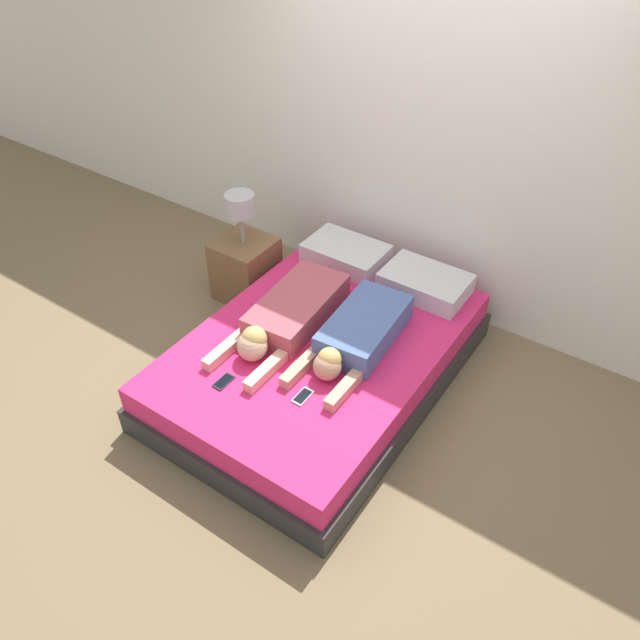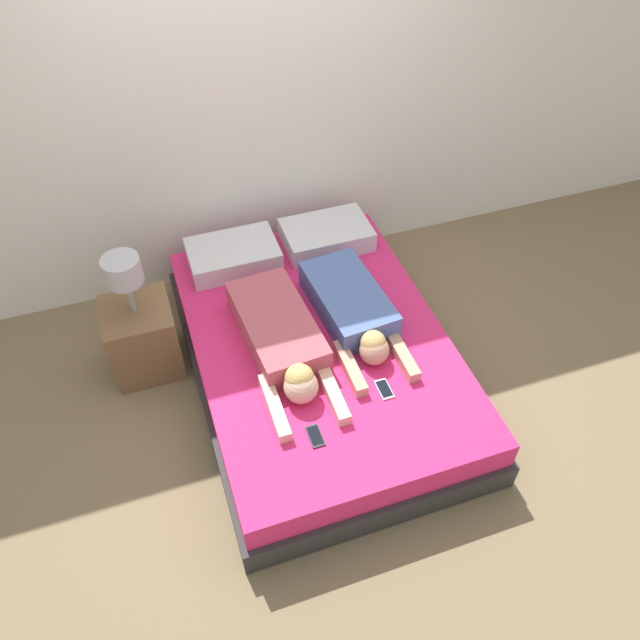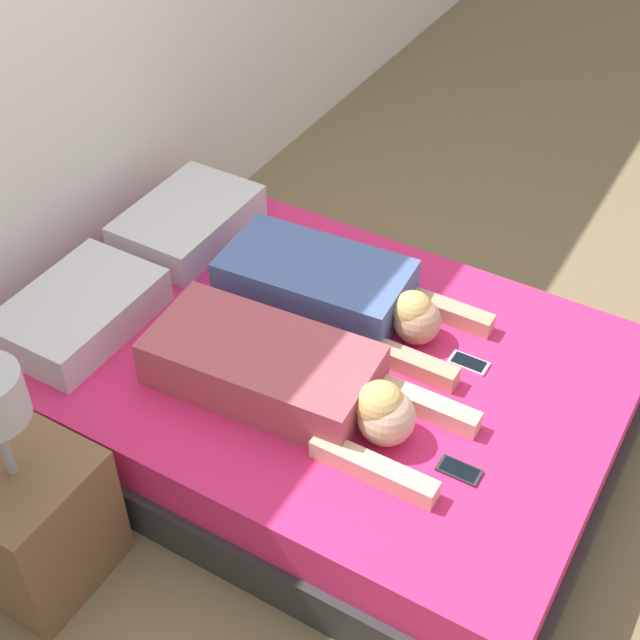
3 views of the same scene
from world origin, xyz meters
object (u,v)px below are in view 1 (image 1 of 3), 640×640
Objects in this scene: person_left at (288,315)px; cell_phone_right at (303,396)px; person_right at (357,335)px; bed at (320,359)px; pillow_head_left at (346,253)px; cell_phone_left at (224,381)px; pillow_head_right at (425,283)px; nightstand at (245,264)px.

person_left is 0.65m from cell_phone_right.
person_left is 1.11× the size of person_right.
cell_phone_right is at bearing -66.66° from bed.
bed is at bearing -163.25° from person_right.
bed is 1.92× the size of person_left.
bed is 0.37m from person_left.
pillow_head_left reaches higher than cell_phone_right.
cell_phone_left is (-0.48, -0.72, -0.08)m from person_right.
pillow_head_right is 4.24× the size of cell_phone_right.
person_left reaches higher than cell_phone_right.
bed is 0.92m from pillow_head_right.
cell_phone_left reaches higher than bed.
pillow_head_left is at bearing 111.73° from bed.
pillow_head_right is at bearing 68.27° from bed.
cell_phone_right is (-0.12, -1.31, -0.07)m from pillow_head_right.
pillow_head_right is at bearing 15.12° from nightstand.
person_right is at bearing 56.21° from cell_phone_left.
pillow_head_right is 4.24× the size of cell_phone_left.
person_left is at bearing -123.94° from pillow_head_right.
nightstand is (-1.25, 0.39, -0.17)m from person_right.
person_right is at bearing -17.44° from nightstand.
person_right reaches higher than cell_phone_right.
person_right is (0.47, 0.09, -0.00)m from person_left.
person_right is at bearing 87.45° from cell_phone_right.
cell_phone_right is at bearing -37.82° from nightstand.
cell_phone_left is at bearing -160.12° from cell_phone_right.
nightstand is at bearing 124.40° from cell_phone_left.
pillow_head_left reaches higher than cell_phone_left.
cell_phone_left is at bearing -110.91° from bed.
cell_phone_left and cell_phone_right have the same top height.
bed is 2.43× the size of nightstand.
person_left is at bearing 133.95° from cell_phone_right.
nightstand reaches higher than person_right.
cell_phone_left is (-0.25, -0.65, 0.20)m from bed.
pillow_head_left is 4.24× the size of cell_phone_left.
cell_phone_right is (-0.02, -0.56, -0.08)m from person_right.
nightstand is at bearing -164.88° from pillow_head_right.
person_left is (0.09, -0.84, 0.02)m from pillow_head_left.
pillow_head_right is 1.59m from cell_phone_left.
bed is 0.56m from cell_phone_right.
cell_phone_right is (0.45, -0.47, -0.08)m from person_left.
pillow_head_left is 0.66× the size of nightstand.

